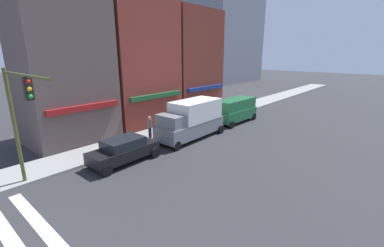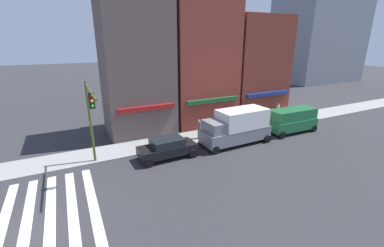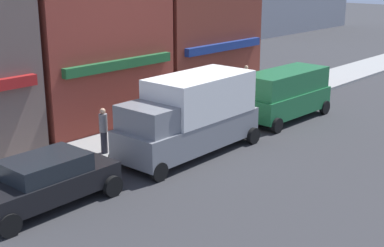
% 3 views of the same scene
% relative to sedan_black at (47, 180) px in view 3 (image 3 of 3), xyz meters
% --- Properties ---
extents(sedan_black, '(4.45, 2.02, 1.59)m').
position_rel_sedan_black_xyz_m(sedan_black, '(0.00, 0.00, 0.00)').
color(sedan_black, black).
rests_on(sedan_black, ground_plane).
extents(box_truck_grey, '(6.26, 2.42, 3.04)m').
position_rel_sedan_black_xyz_m(box_truck_grey, '(6.43, -0.00, 0.75)').
color(box_truck_grey, slate).
rests_on(box_truck_grey, ground_plane).
extents(van_green, '(5.04, 2.22, 2.34)m').
position_rel_sedan_black_xyz_m(van_green, '(13.02, -0.00, 0.44)').
color(van_green, '#1E6638').
rests_on(van_green, ground_plane).
extents(pedestrian_grey_coat, '(0.32, 0.32, 1.77)m').
position_rel_sedan_black_xyz_m(pedestrian_grey_coat, '(3.94, 2.20, 0.23)').
color(pedestrian_grey_coat, '#23232D').
rests_on(pedestrian_grey_coat, sidewalk_left).
extents(pedestrian_green_top, '(0.32, 0.32, 1.77)m').
position_rel_sedan_black_xyz_m(pedestrian_green_top, '(7.30, 2.10, 0.23)').
color(pedestrian_green_top, '#23232D').
rests_on(pedestrian_green_top, sidewalk_left).
extents(pedestrian_white_shirt, '(0.32, 0.32, 1.77)m').
position_rel_sedan_black_xyz_m(pedestrian_white_shirt, '(14.74, 3.58, 0.23)').
color(pedestrian_white_shirt, '#23232D').
rests_on(pedestrian_white_shirt, sidewalk_left).
extents(fire_hydrant, '(0.24, 0.24, 0.84)m').
position_rel_sedan_black_xyz_m(fire_hydrant, '(-0.10, 1.70, -0.23)').
color(fire_hydrant, red).
rests_on(fire_hydrant, sidewalk_left).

